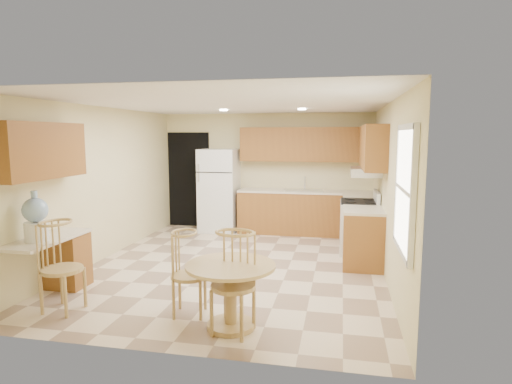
% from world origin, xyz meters
% --- Properties ---
extents(floor, '(5.50, 5.50, 0.00)m').
position_xyz_m(floor, '(0.00, 0.00, 0.00)').
color(floor, beige).
rests_on(floor, ground).
extents(ceiling, '(4.50, 5.50, 0.02)m').
position_xyz_m(ceiling, '(0.00, 0.00, 2.50)').
color(ceiling, white).
rests_on(ceiling, wall_back).
extents(wall_back, '(4.50, 0.02, 2.50)m').
position_xyz_m(wall_back, '(0.00, 2.75, 1.25)').
color(wall_back, beige).
rests_on(wall_back, floor).
extents(wall_front, '(4.50, 0.02, 2.50)m').
position_xyz_m(wall_front, '(0.00, -2.75, 1.25)').
color(wall_front, beige).
rests_on(wall_front, floor).
extents(wall_left, '(0.02, 5.50, 2.50)m').
position_xyz_m(wall_left, '(-2.25, 0.00, 1.25)').
color(wall_left, beige).
rests_on(wall_left, floor).
extents(wall_right, '(0.02, 5.50, 2.50)m').
position_xyz_m(wall_right, '(2.25, 0.00, 1.25)').
color(wall_right, beige).
rests_on(wall_right, floor).
extents(doorway, '(0.90, 0.02, 2.10)m').
position_xyz_m(doorway, '(-1.75, 2.73, 1.05)').
color(doorway, black).
rests_on(doorway, floor).
extents(base_cab_back, '(2.75, 0.60, 0.87)m').
position_xyz_m(base_cab_back, '(0.88, 2.45, 0.43)').
color(base_cab_back, '#955D26').
rests_on(base_cab_back, floor).
extents(counter_back, '(2.75, 0.63, 0.04)m').
position_xyz_m(counter_back, '(0.88, 2.45, 0.89)').
color(counter_back, beige).
rests_on(counter_back, base_cab_back).
extents(base_cab_right_a, '(0.60, 0.59, 0.87)m').
position_xyz_m(base_cab_right_a, '(1.95, 1.85, 0.43)').
color(base_cab_right_a, '#955D26').
rests_on(base_cab_right_a, floor).
extents(counter_right_a, '(0.63, 0.59, 0.04)m').
position_xyz_m(counter_right_a, '(1.95, 1.85, 0.89)').
color(counter_right_a, beige).
rests_on(counter_right_a, base_cab_right_a).
extents(base_cab_right_b, '(0.60, 0.80, 0.87)m').
position_xyz_m(base_cab_right_b, '(1.95, 0.40, 0.43)').
color(base_cab_right_b, '#955D26').
rests_on(base_cab_right_b, floor).
extents(counter_right_b, '(0.63, 0.80, 0.04)m').
position_xyz_m(counter_right_b, '(1.95, 0.40, 0.89)').
color(counter_right_b, beige).
rests_on(counter_right_b, base_cab_right_b).
extents(upper_cab_back, '(2.75, 0.33, 0.70)m').
position_xyz_m(upper_cab_back, '(0.88, 2.58, 1.85)').
color(upper_cab_back, '#955D26').
rests_on(upper_cab_back, wall_back).
extents(upper_cab_right, '(0.33, 2.42, 0.70)m').
position_xyz_m(upper_cab_right, '(2.08, 1.21, 1.85)').
color(upper_cab_right, '#955D26').
rests_on(upper_cab_right, wall_right).
extents(upper_cab_left, '(0.33, 1.40, 0.70)m').
position_xyz_m(upper_cab_left, '(-2.08, -1.60, 1.85)').
color(upper_cab_left, '#955D26').
rests_on(upper_cab_left, wall_left).
extents(sink, '(0.78, 0.44, 0.01)m').
position_xyz_m(sink, '(0.85, 2.45, 0.91)').
color(sink, silver).
rests_on(sink, counter_back).
extents(range_hood, '(0.50, 0.76, 0.14)m').
position_xyz_m(range_hood, '(2.00, 1.18, 1.42)').
color(range_hood, silver).
rests_on(range_hood, upper_cab_right).
extents(desk_pedestal, '(0.48, 0.42, 0.72)m').
position_xyz_m(desk_pedestal, '(-2.00, -1.32, 0.36)').
color(desk_pedestal, '#955D26').
rests_on(desk_pedestal, floor).
extents(desk_top, '(0.50, 1.20, 0.04)m').
position_xyz_m(desk_top, '(-2.00, -1.70, 0.75)').
color(desk_top, beige).
rests_on(desk_top, desk_pedestal).
extents(window, '(0.06, 1.12, 1.30)m').
position_xyz_m(window, '(2.23, -1.85, 1.50)').
color(window, white).
rests_on(window, wall_right).
extents(can_light_a, '(0.14, 0.14, 0.02)m').
position_xyz_m(can_light_a, '(-0.50, 1.20, 2.48)').
color(can_light_a, white).
rests_on(can_light_a, ceiling).
extents(can_light_b, '(0.14, 0.14, 0.02)m').
position_xyz_m(can_light_b, '(0.90, 1.20, 2.48)').
color(can_light_b, white).
rests_on(can_light_b, ceiling).
extents(refrigerator, '(0.77, 0.75, 1.75)m').
position_xyz_m(refrigerator, '(-0.95, 2.40, 0.88)').
color(refrigerator, white).
rests_on(refrigerator, floor).
extents(stove, '(0.65, 0.76, 1.09)m').
position_xyz_m(stove, '(1.92, 1.18, 0.47)').
color(stove, white).
rests_on(stove, floor).
extents(dining_table, '(0.95, 0.95, 0.70)m').
position_xyz_m(dining_table, '(0.48, -2.11, 0.46)').
color(dining_table, tan).
rests_on(dining_table, floor).
extents(chair_table_a, '(0.42, 0.55, 0.96)m').
position_xyz_m(chair_table_a, '(-0.07, -1.95, 0.58)').
color(chair_table_a, tan).
rests_on(chair_table_a, floor).
extents(chair_table_b, '(0.46, 0.48, 1.05)m').
position_xyz_m(chair_table_b, '(0.53, -2.30, 0.64)').
color(chair_table_b, tan).
rests_on(chair_table_b, floor).
extents(chair_desk, '(0.46, 0.60, 1.05)m').
position_xyz_m(chair_desk, '(-1.55, -2.15, 0.64)').
color(chair_desk, tan).
rests_on(chair_desk, floor).
extents(water_crock, '(0.30, 0.30, 0.61)m').
position_xyz_m(water_crock, '(-2.00, -1.87, 1.05)').
color(water_crock, white).
rests_on(water_crock, desk_top).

